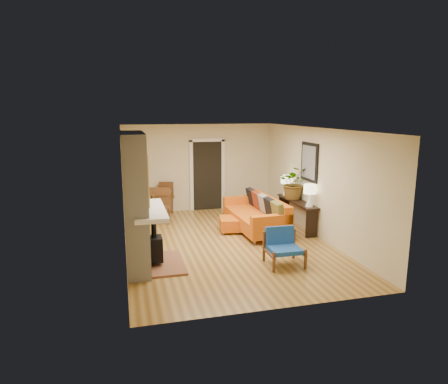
{
  "coord_description": "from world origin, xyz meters",
  "views": [
    {
      "loc": [
        -2.24,
        -8.51,
        2.98
      ],
      "look_at": [
        0.0,
        0.2,
        1.15
      ],
      "focal_mm": 32.0,
      "sensor_mm": 36.0,
      "label": 1
    }
  ],
  "objects_px": {
    "ottoman": "(234,223)",
    "blue_chair": "(283,245)",
    "console_table": "(297,206)",
    "lamp_near": "(310,193)",
    "dining_table": "(162,196)",
    "lamp_far": "(286,183)",
    "houseplant": "(294,183)",
    "sofa": "(258,215)"
  },
  "relations": [
    {
      "from": "lamp_near",
      "to": "ottoman",
      "type": "bearing_deg",
      "value": 154.54
    },
    {
      "from": "sofa",
      "to": "blue_chair",
      "type": "distance_m",
      "value": 2.3
    },
    {
      "from": "sofa",
      "to": "blue_chair",
      "type": "height_order",
      "value": "sofa"
    },
    {
      "from": "ottoman",
      "to": "houseplant",
      "type": "height_order",
      "value": "houseplant"
    },
    {
      "from": "ottoman",
      "to": "console_table",
      "type": "distance_m",
      "value": 1.71
    },
    {
      "from": "sofa",
      "to": "ottoman",
      "type": "xyz_separation_m",
      "value": [
        -0.63,
        0.04,
        -0.2
      ]
    },
    {
      "from": "blue_chair",
      "to": "console_table",
      "type": "height_order",
      "value": "console_table"
    },
    {
      "from": "blue_chair",
      "to": "dining_table",
      "type": "xyz_separation_m",
      "value": [
        -1.95,
        4.15,
        0.23
      ]
    },
    {
      "from": "blue_chair",
      "to": "dining_table",
      "type": "bearing_deg",
      "value": 115.19
    },
    {
      "from": "blue_chair",
      "to": "lamp_near",
      "type": "distance_m",
      "value": 2.13
    },
    {
      "from": "console_table",
      "to": "sofa",
      "type": "bearing_deg",
      "value": 176.14
    },
    {
      "from": "blue_chair",
      "to": "lamp_far",
      "type": "bearing_deg",
      "value": 66.01
    },
    {
      "from": "blue_chair",
      "to": "houseplant",
      "type": "height_order",
      "value": "houseplant"
    },
    {
      "from": "dining_table",
      "to": "console_table",
      "type": "bearing_deg",
      "value": -30.73
    },
    {
      "from": "sofa",
      "to": "lamp_far",
      "type": "height_order",
      "value": "lamp_far"
    },
    {
      "from": "ottoman",
      "to": "lamp_near",
      "type": "distance_m",
      "value": 2.03
    },
    {
      "from": "sofa",
      "to": "console_table",
      "type": "height_order",
      "value": "sofa"
    },
    {
      "from": "lamp_near",
      "to": "sofa",
      "type": "bearing_deg",
      "value": 144.06
    },
    {
      "from": "houseplant",
      "to": "lamp_far",
      "type": "bearing_deg",
      "value": 88.95
    },
    {
      "from": "ottoman",
      "to": "console_table",
      "type": "bearing_deg",
      "value": -3.83
    },
    {
      "from": "blue_chair",
      "to": "console_table",
      "type": "bearing_deg",
      "value": 59.3
    },
    {
      "from": "lamp_far",
      "to": "houseplant",
      "type": "relative_size",
      "value": 0.62
    },
    {
      "from": "dining_table",
      "to": "houseplant",
      "type": "bearing_deg",
      "value": -28.26
    },
    {
      "from": "sofa",
      "to": "lamp_far",
      "type": "distance_m",
      "value": 1.4
    },
    {
      "from": "ottoman",
      "to": "dining_table",
      "type": "relative_size",
      "value": 0.44
    },
    {
      "from": "dining_table",
      "to": "console_table",
      "type": "distance_m",
      "value": 3.8
    },
    {
      "from": "dining_table",
      "to": "houseplant",
      "type": "distance_m",
      "value": 3.73
    },
    {
      "from": "sofa",
      "to": "console_table",
      "type": "xyz_separation_m",
      "value": [
        1.03,
        -0.07,
        0.18
      ]
    },
    {
      "from": "console_table",
      "to": "lamp_far",
      "type": "xyz_separation_m",
      "value": [
        0.0,
        0.74,
        0.49
      ]
    },
    {
      "from": "ottoman",
      "to": "console_table",
      "type": "height_order",
      "value": "console_table"
    },
    {
      "from": "blue_chair",
      "to": "lamp_near",
      "type": "relative_size",
      "value": 1.33
    },
    {
      "from": "blue_chair",
      "to": "houseplant",
      "type": "relative_size",
      "value": 0.82
    },
    {
      "from": "houseplant",
      "to": "blue_chair",
      "type": "bearing_deg",
      "value": -118.47
    },
    {
      "from": "ottoman",
      "to": "blue_chair",
      "type": "bearing_deg",
      "value": -81.48
    },
    {
      "from": "dining_table",
      "to": "lamp_far",
      "type": "height_order",
      "value": "lamp_far"
    },
    {
      "from": "blue_chair",
      "to": "dining_table",
      "type": "distance_m",
      "value": 4.59
    },
    {
      "from": "sofa",
      "to": "blue_chair",
      "type": "xyz_separation_m",
      "value": [
        -0.28,
        -2.28,
        -0.02
      ]
    },
    {
      "from": "ottoman",
      "to": "sofa",
      "type": "bearing_deg",
      "value": -3.79
    },
    {
      "from": "sofa",
      "to": "blue_chair",
      "type": "relative_size",
      "value": 3.3
    },
    {
      "from": "ottoman",
      "to": "lamp_near",
      "type": "relative_size",
      "value": 1.47
    },
    {
      "from": "blue_chair",
      "to": "sofa",
      "type": "bearing_deg",
      "value": 83.0
    },
    {
      "from": "houseplant",
      "to": "console_table",
      "type": "bearing_deg",
      "value": -87.01
    }
  ]
}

